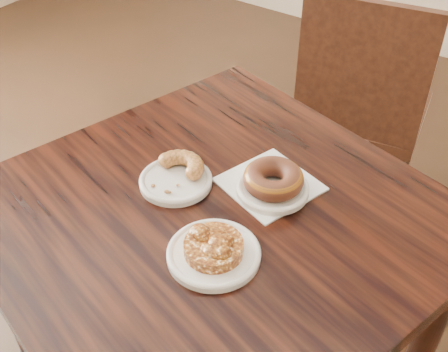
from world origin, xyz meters
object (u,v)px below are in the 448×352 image
Objects in this scene: cafe_table at (216,326)px; cruller_fragment at (175,173)px; chair_far at (364,111)px; glazed_donut at (273,179)px; apple_fritter at (214,245)px.

cafe_table is 0.42m from cruller_fragment.
cafe_table is at bearing -11.36° from cruller_fragment.
chair_far is (-0.06, 0.95, 0.08)m from cafe_table.
cafe_table is 0.95m from chair_far.
cruller_fragment is at bearing -153.76° from glazed_donut.
apple_fritter is (0.00, -0.21, -0.01)m from glazed_donut.
cafe_table is 6.97× the size of cruller_fragment.
cafe_table is at bearing 125.83° from apple_fritter.
glazed_donut is (0.13, -0.84, 0.34)m from chair_far.
chair_far is 0.99m from cruller_fragment.
chair_far reaches higher than cafe_table.
glazed_donut is 0.21m from apple_fritter.
chair_far reaches higher than cruller_fragment.
apple_fritter is at bearing -33.18° from cruller_fragment.
cruller_fragment is at bearing -175.76° from cafe_table.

